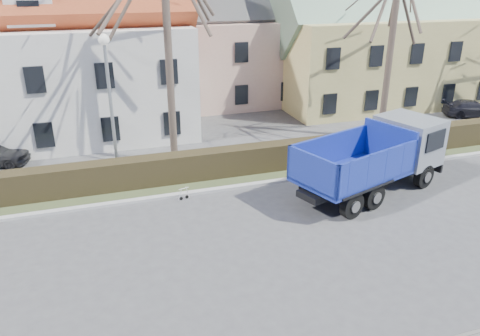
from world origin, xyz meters
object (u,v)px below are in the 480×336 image
object	(u,v)px
cart_frame	(180,194)
parked_car_b	(472,109)
dump_truck	(367,161)
streetlight	(112,111)

from	to	relation	value
cart_frame	parked_car_b	size ratio (longest dim) A/B	0.17
dump_truck	parked_car_b	bearing A→B (deg)	13.16
streetlight	cart_frame	distance (m)	4.74
dump_truck	streetlight	world-z (taller)	streetlight
cart_frame	parked_car_b	xyz separation A→B (m)	(20.94, 6.37, 0.25)
dump_truck	streetlight	size ratio (longest dim) A/B	1.14
dump_truck	parked_car_b	distance (m)	15.54
dump_truck	streetlight	distance (m)	11.19
dump_truck	streetlight	xyz separation A→B (m)	(-10.03, 4.62, 1.82)
dump_truck	cart_frame	world-z (taller)	dump_truck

